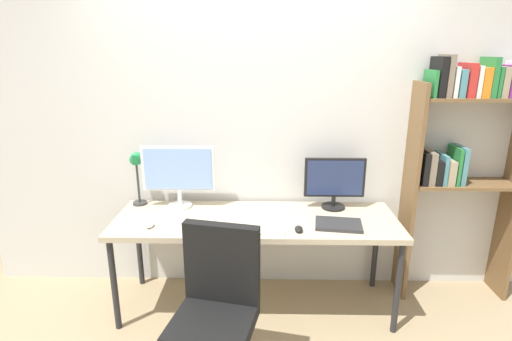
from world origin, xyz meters
TOP-DOWN VIEW (x-y plane):
  - wall_back at (0.00, 1.02)m, footprint 4.47×0.10m
  - desk at (0.00, 0.60)m, footprint 2.07×0.68m
  - bookshelf at (1.54, 0.83)m, footprint 0.83×0.28m
  - office_chair at (-0.21, -0.20)m, footprint 0.52×0.53m
  - monitor_left at (-0.60, 0.81)m, footprint 0.56×0.18m
  - monitor_right at (0.60, 0.81)m, footprint 0.46×0.18m
  - desk_lamp at (-0.94, 0.84)m, footprint 0.11×0.15m
  - keyboard_main at (0.00, 0.37)m, footprint 0.40×0.13m
  - mouse_left_side at (-0.74, 0.43)m, footprint 0.06×0.10m
  - mouse_right_side at (0.30, 0.38)m, footprint 0.06×0.10m
  - laptop_closed at (0.58, 0.47)m, footprint 0.35×0.26m

SIDE VIEW (x-z plane):
  - office_chair at x=-0.21m, z-range -0.09..0.90m
  - desk at x=0.00m, z-range 0.32..1.06m
  - keyboard_main at x=0.00m, z-range 0.74..0.76m
  - laptop_closed at x=0.58m, z-range 0.74..0.76m
  - mouse_left_side at x=-0.74m, z-range 0.74..0.77m
  - mouse_right_side at x=0.30m, z-range 0.74..0.77m
  - monitor_right at x=0.60m, z-range 0.76..1.16m
  - monitor_left at x=-0.60m, z-range 0.78..1.27m
  - desk_lamp at x=-0.94m, z-range 0.82..1.29m
  - bookshelf at x=1.54m, z-range 0.29..2.19m
  - wall_back at x=0.00m, z-range 0.00..2.60m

